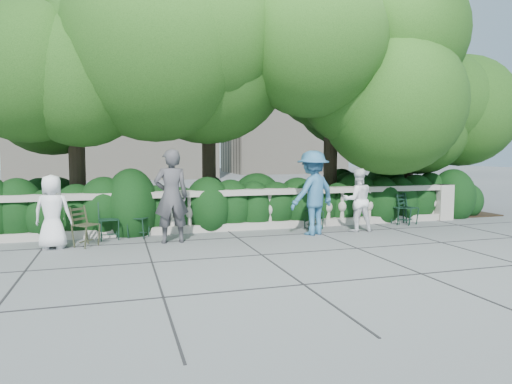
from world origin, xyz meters
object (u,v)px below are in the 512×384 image
object	(u,v)px
chair_weathered	(92,247)
chair_b	(110,241)
person_casual_man	(357,200)
person_older_blue	(313,193)
chair_f	(413,225)
chair_d	(316,230)
chair_a	(136,239)
person_woman_grey	(171,196)
chair_e	(403,225)
person_businessman	(52,212)

from	to	relation	value
chair_weathered	chair_b	bearing A→B (deg)	11.78
person_casual_man	person_older_blue	size ratio (longest dim) A/B	0.78
chair_f	chair_weathered	bearing A→B (deg)	160.80
chair_b	person_older_blue	bearing A→B (deg)	-15.15
chair_d	chair_a	bearing A→B (deg)	-176.74
person_woman_grey	person_casual_man	xyz separation A→B (m)	(4.46, 0.11, -0.23)
chair_e	person_casual_man	world-z (taller)	person_casual_man
chair_e	person_woman_grey	size ratio (longest dim) A/B	0.42
person_casual_man	chair_weathered	bearing A→B (deg)	10.79
person_businessman	chair_b	bearing A→B (deg)	-142.52
person_casual_man	person_woman_grey	bearing A→B (deg)	11.06
chair_a	chair_b	xyz separation A→B (m)	(-0.55, -0.10, 0.00)
chair_a	chair_b	bearing A→B (deg)	-144.21
person_older_blue	person_casual_man	bearing A→B (deg)	161.97
chair_b	chair_d	world-z (taller)	same
chair_e	chair_weathered	distance (m)	7.74
chair_e	chair_weathered	world-z (taller)	same
chair_b	person_woman_grey	size ratio (longest dim) A/B	0.42
chair_d	person_casual_man	distance (m)	1.26
chair_f	person_woman_grey	bearing A→B (deg)	161.61
chair_a	chair_f	world-z (taller)	same
chair_e	person_businessman	distance (m)	8.48
person_businessman	person_woman_grey	distance (m)	2.33
chair_e	person_businessman	xyz separation A→B (m)	(-8.43, -0.52, 0.74)
person_businessman	person_woman_grey	size ratio (longest dim) A/B	0.74
chair_a	chair_b	distance (m)	0.56
chair_b	person_woman_grey	bearing A→B (deg)	-32.56
chair_a	chair_d	bearing A→B (deg)	25.24
chair_e	person_woman_grey	distance (m)	6.22
chair_weathered	chair_a	bearing A→B (deg)	-10.38
chair_d	person_older_blue	xyz separation A→B (m)	(-0.35, -0.60, 0.97)
chair_d	chair_weathered	size ratio (longest dim) A/B	1.00
chair_e	chair_f	world-z (taller)	same
chair_a	person_businessman	size ratio (longest dim) A/B	0.57
chair_weathered	chair_e	bearing A→B (deg)	-42.99
chair_weathered	person_casual_man	size ratio (longest dim) A/B	0.55
person_older_blue	chair_e	bearing A→B (deg)	169.30
chair_a	chair_weathered	world-z (taller)	same
chair_f	person_older_blue	bearing A→B (deg)	165.81
chair_a	chair_f	size ratio (longest dim) A/B	1.00
chair_f	person_older_blue	xyz separation A→B (m)	(-3.07, -0.47, 0.97)
chair_weathered	person_woman_grey	distance (m)	1.88
chair_b	chair_e	bearing A→B (deg)	-7.98
chair_b	person_older_blue	world-z (taller)	person_older_blue
chair_e	chair_f	xyz separation A→B (m)	(0.20, -0.11, 0.00)
chair_f	chair_weathered	world-z (taller)	same
chair_b	chair_d	size ratio (longest dim) A/B	1.00
chair_b	chair_f	xyz separation A→B (m)	(7.57, -0.08, 0.00)
person_casual_man	person_businessman	bearing A→B (deg)	9.91
chair_weathered	person_older_blue	distance (m)	4.94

